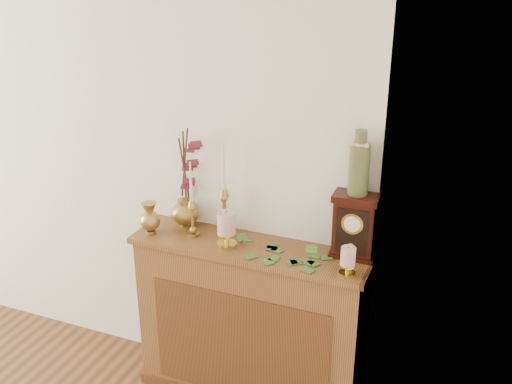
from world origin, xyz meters
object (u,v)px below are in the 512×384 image
at_px(mantel_clock, 355,226).
at_px(ceramic_vase, 359,166).
at_px(ginger_jar, 190,180).
at_px(candlestick_center, 224,204).
at_px(bud_vase, 150,219).
at_px(candlestick_left, 192,212).

bearing_deg(mantel_clock, ceramic_vase, 90.00).
distance_m(ginger_jar, mantel_clock, 0.90).
bearing_deg(ceramic_vase, ginger_jar, 178.53).
relative_size(ginger_jar, ceramic_vase, 1.82).
distance_m(candlestick_center, mantel_clock, 0.68).
bearing_deg(ginger_jar, mantel_clock, -1.66).
distance_m(candlestick_center, ceramic_vase, 0.74).
height_order(candlestick_center, ceramic_vase, ceramic_vase).
xyz_separation_m(bud_vase, mantel_clock, (1.04, 0.17, 0.07)).
bearing_deg(ceramic_vase, candlestick_left, -172.40).
xyz_separation_m(candlestick_left, ceramic_vase, (0.82, 0.11, 0.33)).
distance_m(candlestick_left, ginger_jar, 0.19).
xyz_separation_m(candlestick_left, candlestick_center, (0.14, 0.09, 0.03)).
xyz_separation_m(candlestick_left, ginger_jar, (-0.08, 0.13, 0.12)).
bearing_deg(candlestick_left, mantel_clock, 7.40).
xyz_separation_m(mantel_clock, ceramic_vase, (-0.00, 0.00, 0.30)).
xyz_separation_m(ginger_jar, ceramic_vase, (0.90, -0.02, 0.21)).
relative_size(candlestick_left, mantel_clock, 1.26).
height_order(bud_vase, ginger_jar, ginger_jar).
bearing_deg(bud_vase, ginger_jar, 53.96).
relative_size(bud_vase, ceramic_vase, 0.56).
relative_size(bud_vase, ginger_jar, 0.31).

